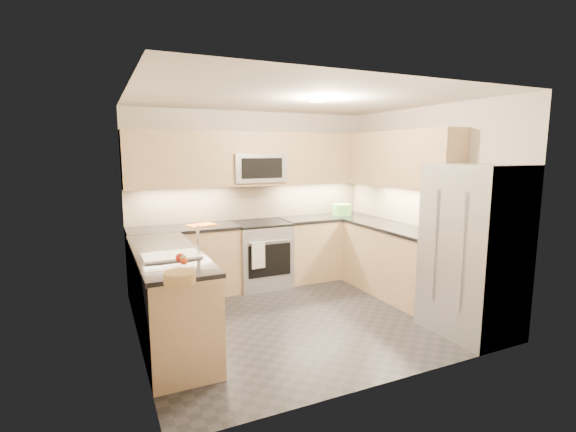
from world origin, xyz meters
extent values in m
cube|color=#242429|center=(0.00, 0.00, 0.00)|extent=(3.60, 3.20, 0.00)
cube|color=beige|center=(0.00, 0.00, 2.50)|extent=(3.60, 3.20, 0.02)
cube|color=beige|center=(0.00, 1.60, 1.25)|extent=(3.60, 0.02, 2.50)
cube|color=beige|center=(0.00, -1.60, 1.25)|extent=(3.60, 0.02, 2.50)
cube|color=beige|center=(-1.80, 0.00, 1.25)|extent=(0.02, 3.20, 2.50)
cube|color=beige|center=(1.80, 0.00, 1.25)|extent=(0.02, 3.20, 2.50)
cube|color=tan|center=(-1.09, 1.30, 0.45)|extent=(1.42, 0.60, 0.90)
cube|color=tan|center=(1.09, 1.30, 0.45)|extent=(1.42, 0.60, 0.90)
cube|color=tan|center=(1.50, 0.15, 0.45)|extent=(0.60, 1.70, 0.90)
cube|color=tan|center=(-1.50, 0.00, 0.45)|extent=(0.60, 2.00, 0.90)
cube|color=black|center=(-1.09, 1.30, 0.92)|extent=(1.42, 0.63, 0.04)
cube|color=black|center=(1.09, 1.30, 0.92)|extent=(1.42, 0.63, 0.04)
cube|color=black|center=(1.50, 0.15, 0.92)|extent=(0.63, 1.70, 0.04)
cube|color=black|center=(-1.50, 0.00, 0.92)|extent=(0.63, 2.00, 0.04)
cube|color=tan|center=(0.00, 1.43, 1.83)|extent=(3.60, 0.35, 0.75)
cube|color=tan|center=(1.62, 0.28, 1.83)|extent=(0.35, 1.95, 0.75)
cube|color=#C7B48F|center=(0.00, 1.60, 1.20)|extent=(3.60, 0.01, 0.51)
cube|color=#C7B48F|center=(1.80, 0.45, 1.20)|extent=(0.01, 2.30, 0.51)
cube|color=#A0A2A8|center=(0.00, 1.28, 0.46)|extent=(0.76, 0.65, 0.91)
cube|color=black|center=(0.00, 1.28, 0.92)|extent=(0.76, 0.65, 0.03)
cube|color=black|center=(0.00, 0.95, 0.45)|extent=(0.62, 0.02, 0.45)
cylinder|color=#B2B5BA|center=(0.00, 0.93, 0.72)|extent=(0.60, 0.02, 0.02)
cube|color=#95989C|center=(0.00, 1.40, 1.70)|extent=(0.76, 0.40, 0.40)
cube|color=black|center=(0.00, 1.20, 1.70)|extent=(0.60, 0.01, 0.28)
cube|color=#A7ABAF|center=(1.45, -1.15, 0.90)|extent=(0.70, 0.90, 1.80)
cylinder|color=#B2B5BA|center=(1.08, -1.33, 0.95)|extent=(0.02, 0.02, 1.20)
cylinder|color=#B2B5BA|center=(1.08, -0.97, 0.95)|extent=(0.02, 0.02, 1.20)
cube|color=white|center=(-1.50, -0.25, 0.88)|extent=(0.52, 0.38, 0.16)
cylinder|color=silver|center=(-1.24, -0.25, 1.08)|extent=(0.03, 0.03, 0.28)
cylinder|color=#58AB49|center=(1.39, 1.34, 1.03)|extent=(0.38, 0.38, 0.17)
cube|color=orange|center=(-0.83, 1.33, 0.95)|extent=(0.41, 0.34, 0.01)
cylinder|color=#A8844E|center=(-1.57, -1.09, 0.98)|extent=(0.30, 0.30, 0.09)
sphere|color=red|center=(-1.51, -0.78, 1.05)|extent=(0.08, 0.08, 0.08)
sphere|color=#72C655|center=(-1.49, -0.82, 1.05)|extent=(0.06, 0.06, 0.06)
cube|color=white|center=(-0.18, 0.91, 0.55)|extent=(0.19, 0.04, 0.36)
sphere|color=red|center=(-1.50, -0.89, 1.05)|extent=(0.06, 0.06, 0.06)
camera|label=1|loc=(-2.11, -4.20, 1.92)|focal=26.00mm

